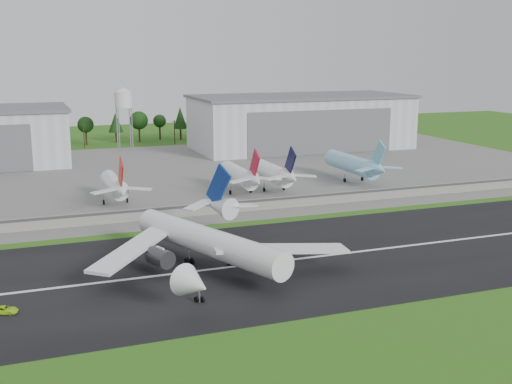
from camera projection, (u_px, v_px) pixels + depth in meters
name	position (u px, v px, depth m)	size (l,w,h in m)	color
ground	(298.00, 276.00, 130.34)	(600.00, 600.00, 0.00)	#266016
runway	(279.00, 261.00, 139.48)	(320.00, 60.00, 0.10)	black
runway_centerline	(279.00, 261.00, 139.47)	(220.00, 1.00, 0.02)	white
apron	(167.00, 174.00, 240.23)	(320.00, 150.00, 0.10)	slate
blast_fence	(218.00, 208.00, 180.31)	(240.00, 0.61, 3.50)	gray
hangar_east	(301.00, 122.00, 304.30)	(102.00, 47.00, 25.20)	silver
water_tower	(123.00, 98.00, 292.86)	(8.40, 8.40, 29.40)	#99999E
utility_poles	(131.00, 146.00, 313.50)	(230.00, 3.00, 12.00)	black
treeline	(126.00, 142.00, 327.24)	(320.00, 16.00, 22.00)	black
main_airliner	(208.00, 248.00, 132.60)	(53.16, 57.17, 18.17)	white
ground_vehicle	(4.00, 310.00, 111.32)	(2.16, 4.68, 1.30)	#B0F01C
parked_jet_red_a	(116.00, 186.00, 190.54)	(7.36, 31.29, 16.35)	white
parked_jet_red_b	(242.00, 176.00, 204.13)	(7.36, 31.29, 16.60)	white
parked_jet_navy	(276.00, 174.00, 208.11)	(7.36, 31.29, 16.69)	white
parked_jet_skyblue	(356.00, 165.00, 223.70)	(7.36, 37.29, 16.91)	#88C7EB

